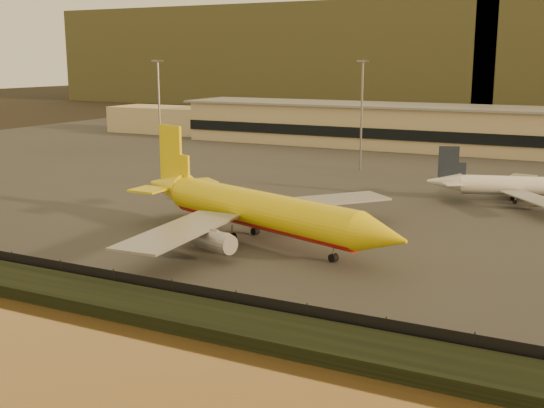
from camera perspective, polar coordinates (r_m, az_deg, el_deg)
The scene contains 11 objects.
ground at distance 86.84m, azimuth -4.44°, elevation -5.32°, with size 900.00×900.00×0.00m, color black.
embankment at distance 73.45m, azimuth -11.44°, elevation -8.24°, with size 320.00×7.00×1.40m, color black.
tarmac at distance 173.11m, azimuth 12.18°, elevation 3.22°, with size 320.00×220.00×0.20m, color #2D2D2D.
perimeter_fence at distance 76.22m, azimuth -9.59°, elevation -6.93°, with size 300.00×0.05×2.20m, color black.
terminal_building at distance 205.45m, azimuth 10.56°, elevation 6.37°, with size 202.00×25.00×12.60m.
apron_light_masts at distance 148.67m, azimuth 16.05°, elevation 7.67°, with size 152.20×12.20×25.40m.
distant_hills at distance 415.59m, azimuth 18.56°, elevation 12.20°, with size 470.00×160.00×70.00m.
dhl_cargo_jet at distance 97.02m, azimuth -1.30°, elevation -0.51°, with size 50.01×47.65×15.30m.
white_narrowbody_jet at distance 131.77m, azimuth 20.44°, elevation 1.38°, with size 34.37×32.77×10.05m.
gse_vehicle_yellow at distance 105.63m, azimuth 3.70°, elevation -1.61°, with size 3.42×1.54×1.54m, color yellow.
gse_vehicle_white at distance 123.89m, azimuth -5.04°, elevation 0.52°, with size 4.44×2.00×2.00m, color silver.
Camera 1 is at (43.51, -70.56, 25.87)m, focal length 45.00 mm.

